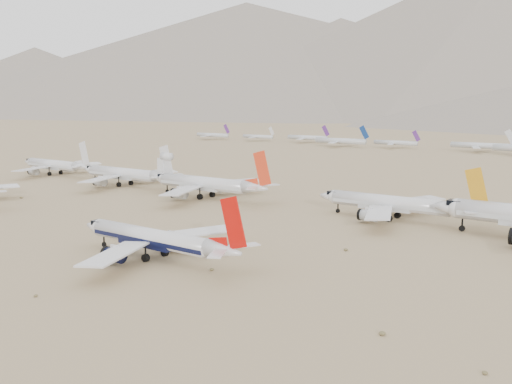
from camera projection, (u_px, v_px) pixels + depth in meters
ground at (123, 253)px, 124.28m from camera, size 7000.00×7000.00×0.00m
main_airliner at (157, 240)px, 118.54m from camera, size 43.94×42.92×15.51m
row2_gold_tail at (396, 204)px, 158.76m from camera, size 46.13×45.12×16.43m
row2_orange_tail at (207, 184)px, 195.40m from camera, size 49.84×48.75×17.78m
row2_white_trijet at (127, 174)px, 224.73m from camera, size 49.02×47.90×17.37m
row2_white_twin at (55, 165)px, 260.04m from camera, size 46.00×45.01×16.44m
desert_scrub at (20, 290)px, 98.54m from camera, size 261.14×121.67×0.63m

